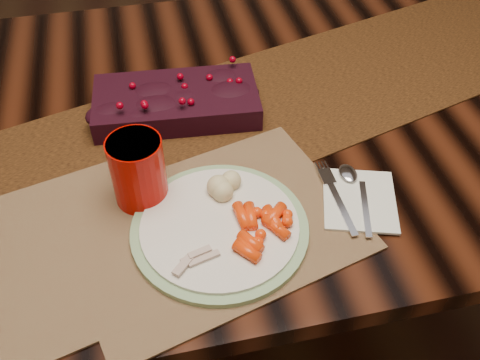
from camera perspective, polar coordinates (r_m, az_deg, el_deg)
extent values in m
plane|color=black|center=(1.67, -1.69, -13.50)|extent=(5.00, 5.00, 0.00)
cube|color=black|center=(1.36, -2.03, -5.36)|extent=(1.80, 1.00, 0.75)
cube|color=#3B1D0A|center=(1.09, 0.23, 6.98)|extent=(1.82, 0.86, 0.00)
cube|color=brown|center=(0.88, -2.86, -4.99)|extent=(0.53, 0.44, 0.00)
cube|color=brown|center=(0.90, -23.09, -9.06)|extent=(0.54, 0.45, 0.00)
cylinder|color=silver|center=(0.87, -2.18, -5.10)|extent=(0.33, 0.33, 0.02)
cube|color=silver|center=(0.94, 12.62, -2.08)|extent=(0.16, 0.17, 0.00)
cylinder|color=#B30600|center=(0.89, -10.81, 0.97)|extent=(0.10, 0.10, 0.12)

